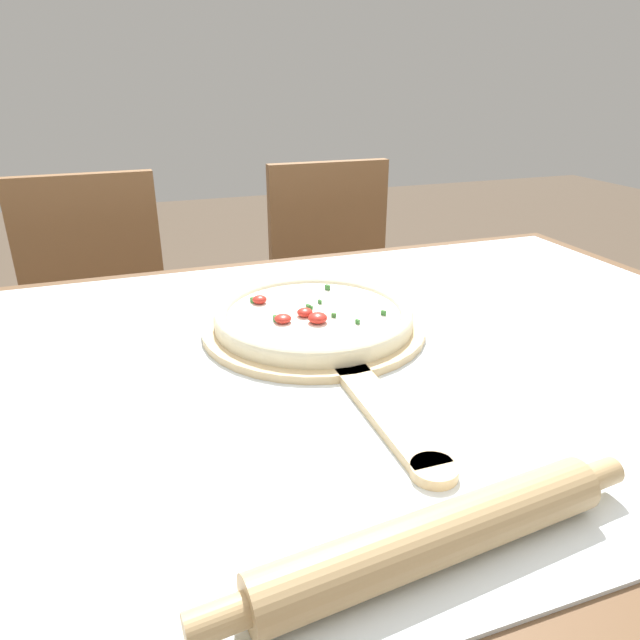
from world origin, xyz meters
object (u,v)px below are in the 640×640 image
Objects in this scene: pizza at (314,316)px; rolling_pin at (435,537)px; pizza_peel at (319,333)px; chair_left at (100,318)px; chair_right at (338,289)px.

rolling_pin reaches higher than pizza.
pizza_peel is 0.03m from pizza.
chair_right is (0.70, 0.00, 0.00)m from chair_left.
pizza is (-0.00, 0.03, 0.02)m from pizza_peel.
pizza_peel is at bearing 82.95° from rolling_pin.
pizza_peel is 0.91m from chair_left.
pizza is 0.48m from rolling_pin.
rolling_pin is 1.31m from chair_left.
chair_left reaches higher than pizza.
pizza is 0.88m from chair_right.
rolling_pin is (-0.06, -0.48, -0.00)m from pizza.
pizza_peel is 1.87× the size of pizza.
pizza is at bearing 90.68° from pizza_peel.
rolling_pin is at bearing -77.92° from chair_left.
rolling_pin is 0.47× the size of chair_left.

